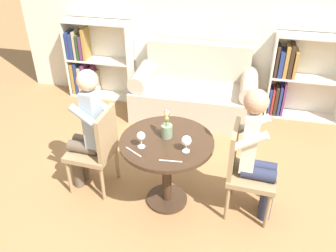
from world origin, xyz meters
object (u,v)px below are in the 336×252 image
Objects in this scene: wine_glass_left at (141,136)px; bookshelf_right at (297,77)px; couch at (195,93)px; bookshelf_left at (92,62)px; chair_right at (245,168)px; chair_left at (97,147)px; wine_glass_right at (186,141)px; flower_vase at (167,128)px; person_left at (87,130)px; person_right at (257,153)px.

bookshelf_right is at bearing 55.05° from wine_glass_left.
couch is 10.74× the size of wine_glass_left.
bookshelf_left is (-1.56, 0.27, 0.20)m from couch.
bookshelf_left is 2.98m from chair_right.
chair_left is 5.96× the size of wine_glass_right.
flower_vase is at bearing 47.61° from wine_glass_left.
person_left is at bearing -92.41° from chair_left.
person_right reaches higher than wine_glass_left.
bookshelf_right is 0.87× the size of person_left.
chair_right is at bearing 93.03° from chair_left.
person_left reaches higher than person_right.
wine_glass_right is 0.57× the size of flower_vase.
couch is 10.66× the size of wine_glass_right.
wine_glass_right is (0.19, -1.84, 0.51)m from couch.
bookshelf_left is 1.25× the size of chair_right.
bookshelf_left is 2.75m from wine_glass_right.
person_left is (-2.09, -1.92, 0.12)m from bookshelf_right.
chair_right is at bearing 11.70° from wine_glass_left.
bookshelf_right is 1.25× the size of chair_left.
couch is at bearing 89.55° from flower_vase.
person_right is at bearing 92.40° from person_left.
chair_right is 3.43× the size of flower_vase.
person_left reaches higher than wine_glass_left.
bookshelf_left is at bearing -179.89° from bookshelf_right.
couch is 1.59m from bookshelf_left.
person_left is at bearing 179.20° from flower_vase.
person_right is at bearing -1.50° from flower_vase.
person_left is at bearing -115.52° from couch.
person_left is (-0.79, -1.65, 0.36)m from couch.
person_left is at bearing 160.87° from wine_glass_left.
person_right reaches higher than couch.
chair_left is (-2.00, -1.93, -0.06)m from bookshelf_right.
chair_right is at bearing -107.04° from bookshelf_right.
bookshelf_left is at bearing 54.05° from person_right.
person_left reaches higher than flower_vase.
couch is at bearing 95.98° from wine_glass_right.
person_left is at bearing 92.97° from chair_right.
chair_right is 6.01× the size of wine_glass_left.
couch is 1.87m from person_left.
wine_glass_right is (0.38, 0.02, -0.00)m from wine_glass_left.
person_right is at bearing -92.62° from chair_right.
couch is 1.35m from bookshelf_right.
couch is at bearing 84.10° from wine_glass_left.
couch is at bearing 158.04° from person_left.
bookshelf_left reaches higher than flower_vase.
chair_left is at bearing 158.76° from wine_glass_left.
bookshelf_left is 2.07m from person_left.
bookshelf_right is at bearing -10.79° from person_right.
flower_vase reaches higher than wine_glass_left.
person_right is at bearing 10.13° from wine_glass_left.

